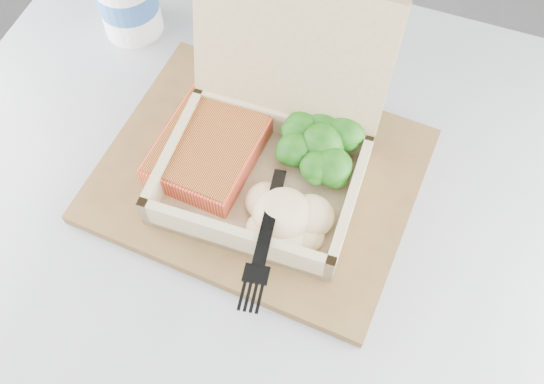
# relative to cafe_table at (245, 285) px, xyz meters

# --- Properties ---
(floor) EXTENTS (4.00, 4.00, 0.00)m
(floor) POSITION_rel_cafe_table_xyz_m (0.43, 0.51, -0.54)
(floor) COLOR gray
(floor) RESTS_ON ground
(cafe_table) EXTENTS (0.87, 0.87, 0.73)m
(cafe_table) POSITION_rel_cafe_table_xyz_m (0.00, 0.00, 0.00)
(cafe_table) COLOR black
(cafe_table) RESTS_ON floor
(serving_tray) EXTENTS (0.38, 0.33, 0.01)m
(serving_tray) POSITION_rel_cafe_table_xyz_m (0.01, 0.06, 0.19)
(serving_tray) COLOR brown
(serving_tray) RESTS_ON cafe_table
(takeout_container) EXTENTS (0.22, 0.22, 0.20)m
(takeout_container) POSITION_rel_cafe_table_xyz_m (0.02, 0.07, 0.25)
(takeout_container) COLOR tan
(takeout_container) RESTS_ON serving_tray
(salmon_fillet) EXTENTS (0.12, 0.15, 0.03)m
(salmon_fillet) POSITION_rel_cafe_table_xyz_m (-0.05, 0.07, 0.23)
(salmon_fillet) COLOR #FF5431
(salmon_fillet) RESTS_ON takeout_container
(broccoli_pile) EXTENTS (0.11, 0.11, 0.04)m
(broccoli_pile) POSITION_rel_cafe_table_xyz_m (0.07, 0.09, 0.23)
(broccoli_pile) COLOR #2C7D1B
(broccoli_pile) RESTS_ON takeout_container
(mashed_potatoes) EXTENTS (0.10, 0.09, 0.03)m
(mashed_potatoes) POSITION_rel_cafe_table_xyz_m (0.05, 0.00, 0.23)
(mashed_potatoes) COLOR beige
(mashed_potatoes) RESTS_ON takeout_container
(plastic_fork) EXTENTS (0.03, 0.17, 0.02)m
(plastic_fork) POSITION_rel_cafe_table_xyz_m (0.04, 0.01, 0.24)
(plastic_fork) COLOR black
(plastic_fork) RESTS_ON mashed_potatoes
(receipt) EXTENTS (0.08, 0.15, 0.00)m
(receipt) POSITION_rel_cafe_table_xyz_m (0.05, 0.24, 0.19)
(receipt) COLOR white
(receipt) RESTS_ON cafe_table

